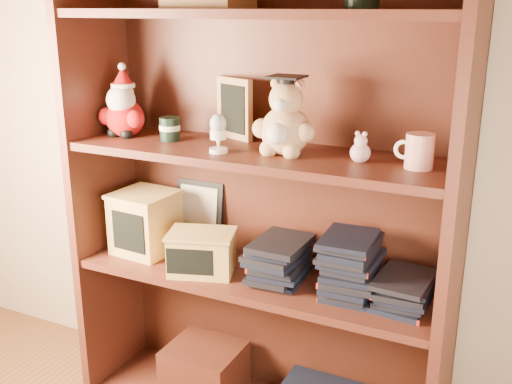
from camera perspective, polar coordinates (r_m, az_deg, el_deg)
bookcase at (r=1.86m, az=0.61°, el=-0.78°), size 1.20×0.35×1.60m
shelf_lower at (r=1.91m, az=-0.00°, el=-8.12°), size 1.14×0.33×0.02m
shelf_upper at (r=1.77m, az=-0.00°, el=3.62°), size 1.14×0.33×0.02m
santa_plush at (r=2.00m, az=-12.52°, el=7.73°), size 0.17×0.12×0.24m
teachers_tin at (r=1.91m, az=-8.21°, el=5.99°), size 0.07×0.07×0.07m
chalkboard_plaque at (r=1.91m, az=-2.07°, el=7.86°), size 0.15×0.11×0.19m
egg_cup at (r=1.73m, az=-3.63°, el=5.74°), size 0.05×0.05×0.11m
grad_teddy_bear at (r=1.71m, az=2.76°, el=6.48°), size 0.19×0.16×0.23m
pink_figurine at (r=1.65m, az=9.91°, el=3.96°), size 0.06×0.06×0.09m
teacher_mug at (r=1.62m, az=15.23°, el=3.78°), size 0.10×0.07×0.09m
certificate_frame at (r=2.10m, az=-5.44°, el=-2.00°), size 0.18×0.05×0.23m
treats_box at (r=2.07m, az=-10.52°, el=-2.81°), size 0.21×0.21×0.21m
pencils_box at (r=1.89m, az=-5.20°, el=-5.72°), size 0.24×0.20×0.14m
book_stack_left at (r=1.85m, az=2.18°, el=-6.43°), size 0.14×0.20×0.13m
book_stack_mid at (r=1.77m, az=9.06°, el=-6.96°), size 0.14×0.20×0.18m
book_stack_right at (r=1.75m, az=13.97°, el=-8.97°), size 0.14×0.20×0.10m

